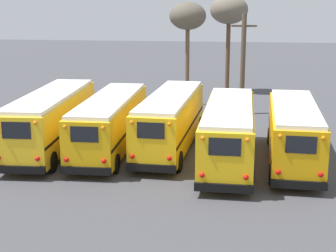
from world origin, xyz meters
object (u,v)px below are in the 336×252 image
object	(u,v)px
school_bus_2	(171,119)
utility_pole	(243,63)
school_bus_3	(229,131)
bare_tree_0	(188,18)
school_bus_1	(110,122)
bare_tree_1	(229,11)
school_bus_0	(52,119)
school_bus_4	(294,132)

from	to	relation	value
school_bus_2	utility_pole	world-z (taller)	utility_pole
school_bus_3	bare_tree_0	xyz separation A→B (m)	(-3.61, 14.79, 5.17)
school_bus_1	bare_tree_1	world-z (taller)	bare_tree_1
school_bus_0	bare_tree_1	xyz separation A→B (m)	(9.17, 20.04, 5.48)
school_bus_2	school_bus_4	xyz separation A→B (m)	(6.52, -1.73, -0.05)
school_bus_4	bare_tree_0	bearing A→B (deg)	115.55
school_bus_4	bare_tree_1	size ratio (longest dim) A/B	1.12
school_bus_2	bare_tree_0	size ratio (longest dim) A/B	1.31
school_bus_0	school_bus_1	size ratio (longest dim) A/B	1.03
school_bus_1	bare_tree_0	size ratio (longest dim) A/B	1.31
school_bus_0	utility_pole	world-z (taller)	utility_pole
school_bus_4	bare_tree_0	xyz separation A→B (m)	(-6.87, 14.38, 5.19)
school_bus_1	bare_tree_1	xyz separation A→B (m)	(5.91, 19.81, 5.59)
school_bus_2	bare_tree_0	world-z (taller)	bare_tree_0
bare_tree_0	bare_tree_1	size ratio (longest dim) A/B	0.94
school_bus_0	utility_pole	xyz separation A→B (m)	(10.46, 10.85, 1.99)
utility_pole	bare_tree_0	bearing A→B (deg)	147.31
school_bus_0	bare_tree_1	distance (m)	22.71
school_bus_3	utility_pole	xyz separation A→B (m)	(0.69, 12.03, 2.06)
school_bus_1	school_bus_3	size ratio (longest dim) A/B	1.01
utility_pole	school_bus_1	bearing A→B (deg)	-124.15
utility_pole	bare_tree_1	xyz separation A→B (m)	(-1.29, 9.19, 3.49)
school_bus_1	school_bus_2	xyz separation A→B (m)	(3.26, 0.73, 0.07)
bare_tree_1	school_bus_2	bearing A→B (deg)	-97.92
school_bus_1	utility_pole	bearing A→B (deg)	55.85
school_bus_1	school_bus_0	bearing A→B (deg)	-175.98
school_bus_4	school_bus_1	bearing A→B (deg)	174.17
utility_pole	bare_tree_0	world-z (taller)	bare_tree_0
school_bus_1	school_bus_2	distance (m)	3.34
school_bus_0	school_bus_3	bearing A→B (deg)	-6.89
utility_pole	bare_tree_0	xyz separation A→B (m)	(-4.30, 2.76, 3.11)
school_bus_3	school_bus_4	world-z (taller)	school_bus_3
school_bus_3	bare_tree_0	world-z (taller)	bare_tree_0
school_bus_0	bare_tree_1	size ratio (longest dim) A/B	1.25
school_bus_0	utility_pole	bearing A→B (deg)	46.03
school_bus_2	school_bus_3	bearing A→B (deg)	-33.24
school_bus_1	school_bus_4	bearing A→B (deg)	-5.83
bare_tree_0	school_bus_1	bearing A→B (deg)	-102.25
school_bus_2	school_bus_4	world-z (taller)	school_bus_2
school_bus_2	utility_pole	bearing A→B (deg)	68.25
school_bus_0	school_bus_1	world-z (taller)	school_bus_0
utility_pole	bare_tree_1	distance (m)	9.92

